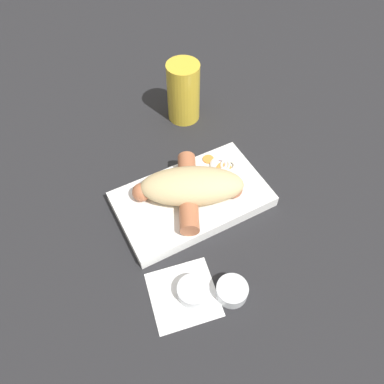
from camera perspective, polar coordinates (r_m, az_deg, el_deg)
name	(u,v)px	position (r m, az deg, el deg)	size (l,w,h in m)	color
ground_plane	(192,203)	(0.71, 0.00, -1.67)	(3.00, 3.00, 0.00)	#232326
food_tray	(192,199)	(0.70, 0.00, -1.09)	(0.28, 0.16, 0.02)	white
bread_roll	(190,187)	(0.66, -0.29, 0.71)	(0.20, 0.15, 0.06)	#DBBC84
sausage	(187,191)	(0.67, -0.69, 0.21)	(0.18, 0.16, 0.03)	#B26642
pickled_veggies	(221,165)	(0.73, 4.48, 4.10)	(0.05, 0.07, 0.01)	orange
napkin	(183,294)	(0.62, -1.33, -15.33)	(0.12, 0.12, 0.00)	white
condiment_cup_near	(193,292)	(0.61, 0.16, -14.93)	(0.05, 0.05, 0.02)	silver
condiment_cup_far	(232,291)	(0.62, 6.10, -14.80)	(0.05, 0.05, 0.02)	silver
drink_glass	(183,92)	(0.83, -1.31, 14.98)	(0.07, 0.07, 0.13)	gold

